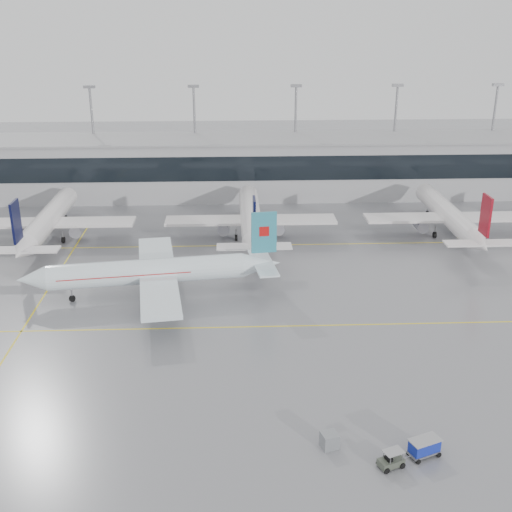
{
  "coord_description": "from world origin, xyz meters",
  "views": [
    {
      "loc": [
        -3.57,
        -72.71,
        37.88
      ],
      "look_at": [
        0.0,
        12.0,
        5.0
      ],
      "focal_mm": 45.0,
      "sensor_mm": 36.0,
      "label": 1
    }
  ],
  "objects_px": {
    "air_canada_jet": "(156,272)",
    "baggage_tug": "(391,461)",
    "baggage_cart": "(424,446)",
    "gse_unit": "(330,440)"
  },
  "relations": [
    {
      "from": "air_canada_jet",
      "to": "baggage_tug",
      "type": "distance_m",
      "value": 44.62
    },
    {
      "from": "baggage_cart",
      "to": "gse_unit",
      "type": "xyz_separation_m",
      "value": [
        -8.34,
        1.6,
        -0.29
      ]
    },
    {
      "from": "air_canada_jet",
      "to": "gse_unit",
      "type": "xyz_separation_m",
      "value": [
        19.26,
        -34.37,
        -2.88
      ]
    },
    {
      "from": "air_canada_jet",
      "to": "baggage_tug",
      "type": "height_order",
      "value": "air_canada_jet"
    },
    {
      "from": "air_canada_jet",
      "to": "baggage_cart",
      "type": "height_order",
      "value": "air_canada_jet"
    },
    {
      "from": "gse_unit",
      "to": "baggage_cart",
      "type": "bearing_deg",
      "value": -26.51
    },
    {
      "from": "baggage_cart",
      "to": "gse_unit",
      "type": "bearing_deg",
      "value": 147.14
    },
    {
      "from": "baggage_cart",
      "to": "gse_unit",
      "type": "distance_m",
      "value": 8.5
    },
    {
      "from": "air_canada_jet",
      "to": "gse_unit",
      "type": "height_order",
      "value": "air_canada_jet"
    },
    {
      "from": "air_canada_jet",
      "to": "baggage_tug",
      "type": "xyz_separation_m",
      "value": [
        24.27,
        -37.32,
        -3.06
      ]
    }
  ]
}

